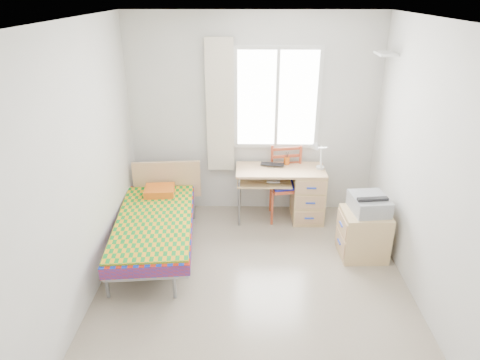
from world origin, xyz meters
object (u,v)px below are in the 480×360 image
bed (156,221)px  desk (302,192)px  cabinet (363,234)px  printer (369,203)px  chair (287,179)px

bed → desk: bearing=18.3°
desk → cabinet: 1.05m
bed → desk: size_ratio=1.66×
desk → cabinet: bearing=-55.5°
cabinet → printer: printer is taller
chair → cabinet: chair is taller
bed → desk: bed is taller
desk → cabinet: size_ratio=2.05×
cabinet → bed: bearing=176.0°
bed → printer: bearing=-6.4°
printer → cabinet: bearing=-135.5°
cabinet → printer: 0.38m
desk → chair: (-0.21, 0.06, 0.15)m
printer → chair: bearing=126.9°
chair → printer: chair is taller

